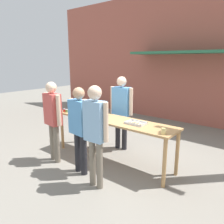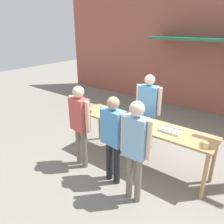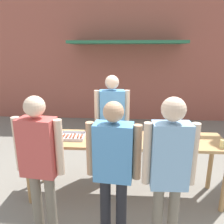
% 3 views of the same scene
% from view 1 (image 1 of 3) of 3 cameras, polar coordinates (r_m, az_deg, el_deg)
% --- Properties ---
extents(ground_plane, '(24.00, 24.00, 0.00)m').
position_cam_1_polar(ground_plane, '(5.00, 0.00, -12.32)').
color(ground_plane, gray).
extents(building_facade_back, '(12.00, 1.11, 4.50)m').
position_cam_1_polar(building_facade_back, '(7.99, 18.87, 13.39)').
color(building_facade_back, '#A85647').
rests_on(building_facade_back, ground).
extents(serving_table, '(2.88, 0.67, 0.95)m').
position_cam_1_polar(serving_table, '(4.69, 0.00, -3.07)').
color(serving_table, tan).
rests_on(serving_table, ground).
extents(food_tray_sausages, '(0.37, 0.31, 0.04)m').
position_cam_1_polar(food_tray_sausages, '(5.16, -6.64, -0.21)').
color(food_tray_sausages, silver).
rests_on(food_tray_sausages, serving_table).
extents(food_tray_buns, '(0.38, 0.27, 0.06)m').
position_cam_1_polar(food_tray_buns, '(4.32, 6.18, -2.86)').
color(food_tray_buns, silver).
rests_on(food_tray_buns, serving_table).
extents(condiment_jar_mustard, '(0.06, 0.06, 0.07)m').
position_cam_1_polar(condiment_jar_mustard, '(5.41, -12.34, 0.45)').
color(condiment_jar_mustard, '#B22319').
rests_on(condiment_jar_mustard, serving_table).
extents(condiment_jar_ketchup, '(0.06, 0.06, 0.07)m').
position_cam_1_polar(condiment_jar_ketchup, '(5.34, -11.76, 0.31)').
color(condiment_jar_ketchup, '#567A38').
rests_on(condiment_jar_ketchup, serving_table).
extents(beer_cup, '(0.08, 0.08, 0.11)m').
position_cam_1_polar(beer_cup, '(3.80, 13.32, -4.88)').
color(beer_cup, '#DBC67A').
rests_on(beer_cup, serving_table).
extents(person_server_behind_table, '(0.60, 0.27, 1.80)m').
position_cam_1_polar(person_server_behind_table, '(5.26, 2.46, 1.44)').
color(person_server_behind_table, '#232328').
rests_on(person_server_behind_table, ground).
extents(person_customer_holding_hotdog, '(0.57, 0.27, 1.74)m').
position_cam_1_polar(person_customer_holding_hotdog, '(4.76, -15.19, -0.71)').
color(person_customer_holding_hotdog, '#756B5B').
rests_on(person_customer_holding_hotdog, ground).
extents(person_customer_with_cup, '(0.53, 0.23, 1.78)m').
position_cam_1_polar(person_customer_with_cup, '(3.63, -4.39, -4.04)').
color(person_customer_with_cup, '#756B5B').
rests_on(person_customer_with_cup, ground).
extents(person_customer_waiting_in_line, '(0.60, 0.27, 1.69)m').
position_cam_1_polar(person_customer_waiting_in_line, '(4.15, -8.43, -2.98)').
color(person_customer_waiting_in_line, '#232328').
rests_on(person_customer_waiting_in_line, ground).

